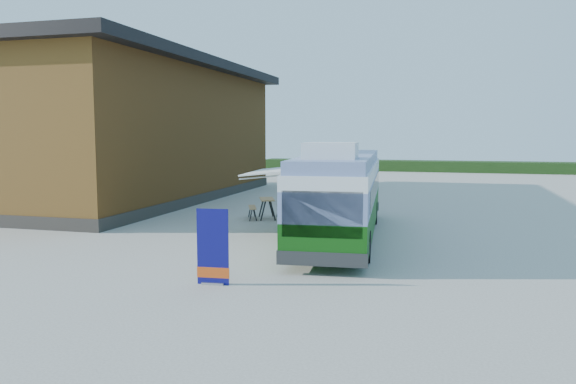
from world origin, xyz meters
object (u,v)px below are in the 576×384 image
(banner, at_px, (213,254))
(bus, at_px, (341,192))
(person_a, at_px, (286,185))
(slurry_tanker, at_px, (335,167))
(person_b, at_px, (357,189))
(picnic_table, at_px, (267,204))

(banner, bearing_deg, bus, 69.40)
(person_a, bearing_deg, slurry_tanker, 29.84)
(bus, xyz_separation_m, person_b, (-0.83, 9.30, -0.77))
(bus, distance_m, picnic_table, 5.29)
(banner, height_order, picnic_table, banner)
(slurry_tanker, bearing_deg, banner, -67.60)
(bus, relative_size, banner, 6.05)
(picnic_table, xyz_separation_m, slurry_tanker, (-0.21, 16.32, 0.66))
(bus, relative_size, person_a, 5.93)
(bus, relative_size, slurry_tanker, 1.87)
(bus, distance_m, person_a, 10.08)
(person_a, bearing_deg, picnic_table, -140.09)
(banner, relative_size, picnic_table, 0.95)
(bus, bearing_deg, person_a, 111.69)
(slurry_tanker, bearing_deg, picnic_table, -71.43)
(picnic_table, bearing_deg, banner, -101.32)
(person_b, relative_size, slurry_tanker, 0.28)
(bus, distance_m, person_b, 9.37)
(picnic_table, height_order, person_b, person_b)
(slurry_tanker, bearing_deg, bus, -60.76)
(bus, height_order, person_b, bus)
(person_a, bearing_deg, person_b, -52.77)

